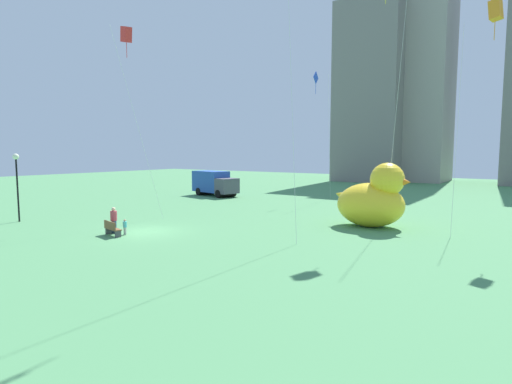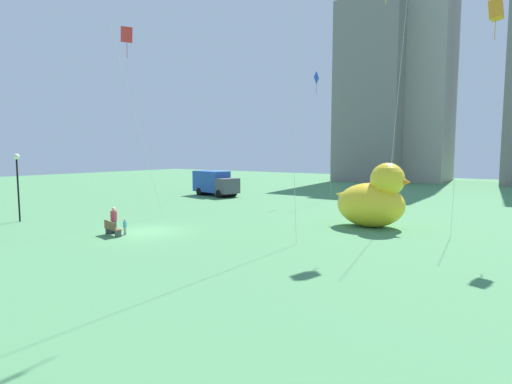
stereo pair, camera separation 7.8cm
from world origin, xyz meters
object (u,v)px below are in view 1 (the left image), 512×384
Objects in this scene: person_child at (125,226)px; box_truck at (214,183)px; person_adult at (114,219)px; kite_blue at (317,84)px; giant_inflatable_duck at (373,200)px; lamppost at (17,172)px; park_bench at (112,228)px; kite_red at (126,36)px; kite_orange at (495,12)px.

box_truck reaches higher than person_child.
kite_blue reaches higher than person_adult.
person_child is at bearing -135.77° from giant_inflatable_duck.
lamppost is 21.76m from box_truck.
park_bench is 1.66× the size of person_child.
kite_blue is (6.27, 19.11, -1.53)m from kite_red.
giant_inflatable_duck is at bearing -169.20° from kite_orange.
person_adult is 26.41m from kite_blue.
lamppost is 0.36× the size of kite_orange.
box_truck is at bearing 114.97° from park_bench.
box_truck is (0.16, 21.65, -2.19)m from lamppost.
kite_red is 24.57m from kite_orange.
kite_orange reaches higher than giant_inflatable_duck.
person_adult is 0.11× the size of kite_red.
kite_orange is (18.50, 13.19, 12.74)m from park_bench.
giant_inflatable_duck is 0.37× the size of kite_red.
kite_orange reaches higher than park_bench.
box_truck is at bearing 164.66° from kite_orange.
person_adult is 1.72× the size of person_child.
person_child is 14.85m from kite_red.
park_bench is 0.25× the size of box_truck.
park_bench is 23.13m from box_truck.
kite_blue is at bearing 130.20° from giant_inflatable_duck.
kite_red reaches higher than park_bench.
kite_orange reaches higher than lamppost.
box_truck is 20.54m from kite_red.
person_adult is at bearing -146.37° from kite_orange.
park_bench is at bearing -135.12° from giant_inflatable_duck.
kite_blue is 20.33m from kite_orange.
kite_blue reaches higher than person_child.
giant_inflatable_duck is 0.38× the size of kite_orange.
box_truck is at bearing 114.35° from person_adult.
park_bench is 0.32× the size of lamppost.
kite_orange is at bearing -15.34° from box_truck.
park_bench is 0.97× the size of person_adult.
lamppost reaches higher than person_adult.
person_child is (0.40, 0.65, 0.06)m from park_bench.
box_truck is 0.46× the size of kite_orange.
giant_inflatable_duck is at bearing 44.23° from person_child.
kite_blue is (1.53, 24.35, 11.69)m from park_bench.
lamppost is at bearing -175.93° from park_bench.
park_bench is 14.99m from kite_red.
person_adult is at bearing -65.65° from box_truck.
giant_inflatable_duck is 21.57m from kite_red.
giant_inflatable_duck is (12.53, 11.41, 0.95)m from person_adult.
kite_red reaches higher than lamppost.
box_truck is 0.48× the size of kite_blue.
kite_red is 1.07× the size of kite_blue.
kite_orange is (28.26, -7.75, 11.77)m from box_truck.
box_truck is at bearing 157.55° from giant_inflatable_duck.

